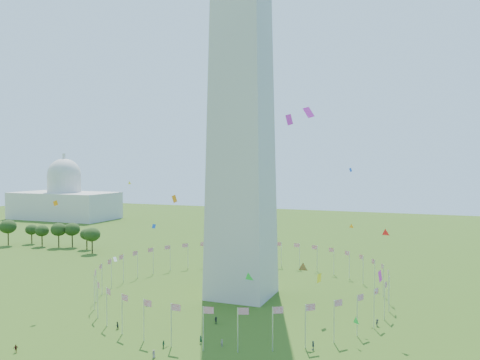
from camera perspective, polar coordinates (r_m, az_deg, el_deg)
name	(u,v)px	position (r m, az deg, el deg)	size (l,w,h in m)	color
flag_ring	(242,280)	(135.68, 0.21, -12.09)	(80.24, 80.24, 9.00)	silver
capitol_building	(64,185)	(340.32, -20.63, -0.57)	(70.00, 35.00, 46.00)	beige
kites_aloft	(262,238)	(104.51, 2.75, -7.04)	(116.43, 74.16, 41.92)	red
tree_line_west	(53,236)	(226.43, -21.83, -6.35)	(55.50, 15.62, 11.61)	#2B4818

